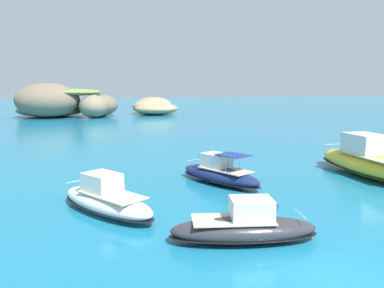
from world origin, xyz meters
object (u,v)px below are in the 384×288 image
(motorboat_yellow, at_px, (368,162))
(motorboat_charcoal, at_px, (244,227))
(motorboat_navy, at_px, (219,173))
(islet_large, at_px, (62,103))
(motorboat_white, at_px, (106,200))
(islet_small, at_px, (153,107))

(motorboat_yellow, height_order, motorboat_charcoal, motorboat_yellow)
(motorboat_navy, xyz_separation_m, motorboat_yellow, (10.90, -0.16, 0.33))
(islet_large, relative_size, motorboat_navy, 3.70)
(motorboat_yellow, bearing_deg, motorboat_navy, 179.16)
(motorboat_navy, height_order, motorboat_white, motorboat_navy)
(islet_large, distance_m, motorboat_charcoal, 69.54)
(motorboat_yellow, distance_m, motorboat_charcoal, 15.48)
(islet_large, height_order, motorboat_charcoal, islet_large)
(motorboat_charcoal, bearing_deg, motorboat_navy, 80.39)
(motorboat_yellow, height_order, motorboat_white, motorboat_yellow)
(islet_large, height_order, motorboat_yellow, islet_large)
(islet_large, relative_size, islet_small, 1.55)
(islet_large, relative_size, motorboat_charcoal, 3.87)
(motorboat_white, bearing_deg, islet_large, 98.82)
(islet_large, relative_size, motorboat_white, 3.73)
(islet_small, height_order, motorboat_navy, islet_small)
(islet_small, bearing_deg, motorboat_white, -97.92)
(islet_large, xyz_separation_m, motorboat_yellow, (27.89, -58.62, -1.84))
(motorboat_white, distance_m, motorboat_charcoal, 7.45)
(motorboat_yellow, distance_m, motorboat_white, 18.63)
(islet_small, distance_m, motorboat_charcoal, 72.33)
(islet_small, distance_m, motorboat_navy, 62.96)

